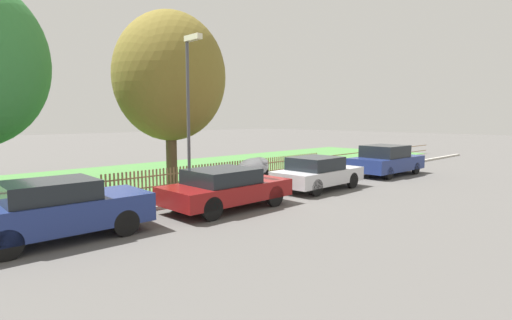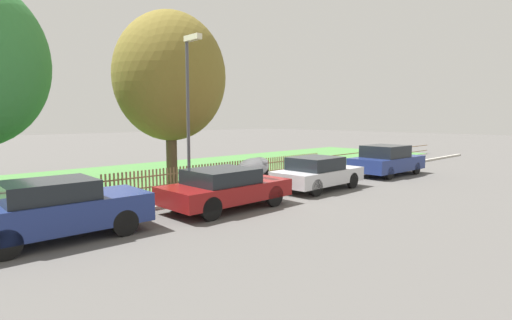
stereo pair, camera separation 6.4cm
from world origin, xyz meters
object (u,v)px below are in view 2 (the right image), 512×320
object	(u,v)px
parked_car_red_compact	(387,160)
tree_mid_park	(170,77)
parked_car_black_saloon	(225,188)
parked_car_silver_hatchback	(57,209)
parked_car_navy_estate	(317,173)
covered_motorcycle	(254,168)
street_lamp	(190,98)

from	to	relation	value
parked_car_red_compact	tree_mid_park	size ratio (longest dim) A/B	0.59
parked_car_black_saloon	parked_car_red_compact	xyz separation A→B (m)	(10.28, 0.14, 0.06)
parked_car_silver_hatchback	tree_mid_park	xyz separation A→B (m)	(5.98, 4.71, 3.73)
tree_mid_park	parked_car_black_saloon	bearing A→B (deg)	-103.62
parked_car_navy_estate	tree_mid_park	size ratio (longest dim) A/B	0.55
parked_car_red_compact	covered_motorcycle	distance (m)	6.88
covered_motorcycle	street_lamp	size ratio (longest dim) A/B	0.38
parked_car_silver_hatchback	parked_car_black_saloon	world-z (taller)	parked_car_silver_hatchback
parked_car_navy_estate	parked_car_red_compact	bearing A→B (deg)	0.10
tree_mid_park	street_lamp	world-z (taller)	tree_mid_park
tree_mid_park	covered_motorcycle	bearing A→B (deg)	-36.12
parked_car_black_saloon	street_lamp	distance (m)	3.36
parked_car_navy_estate	street_lamp	world-z (taller)	street_lamp
parked_car_silver_hatchback	parked_car_black_saloon	distance (m)	4.78
parked_car_silver_hatchback	street_lamp	size ratio (longest dim) A/B	0.73
tree_mid_park	street_lamp	distance (m)	3.46
parked_car_red_compact	parked_car_black_saloon	bearing A→B (deg)	-177.58
parked_car_red_compact	tree_mid_park	xyz separation A→B (m)	(-9.08, 4.82, 3.72)
parked_car_navy_estate	street_lamp	xyz separation A→B (m)	(-4.67, 1.80, 2.80)
parked_car_black_saloon	parked_car_navy_estate	world-z (taller)	parked_car_navy_estate
parked_car_navy_estate	parked_car_black_saloon	bearing A→B (deg)	179.86
covered_motorcycle	parked_car_silver_hatchback	bearing A→B (deg)	-168.10
parked_car_navy_estate	tree_mid_park	world-z (taller)	tree_mid_park
parked_car_black_saloon	parked_car_red_compact	distance (m)	10.28
parked_car_navy_estate	covered_motorcycle	distance (m)	2.95
parked_car_black_saloon	tree_mid_park	distance (m)	6.35
parked_car_silver_hatchback	parked_car_navy_estate	world-z (taller)	parked_car_silver_hatchback
parked_car_silver_hatchback	covered_motorcycle	xyz separation A→B (m)	(8.76, 2.67, -0.06)
covered_motorcycle	parked_car_navy_estate	bearing A→B (deg)	-81.38
parked_car_black_saloon	parked_car_red_compact	world-z (taller)	parked_car_red_compact
street_lamp	parked_car_navy_estate	bearing A→B (deg)	-21.14
parked_car_silver_hatchback	parked_car_red_compact	world-z (taller)	parked_car_red_compact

